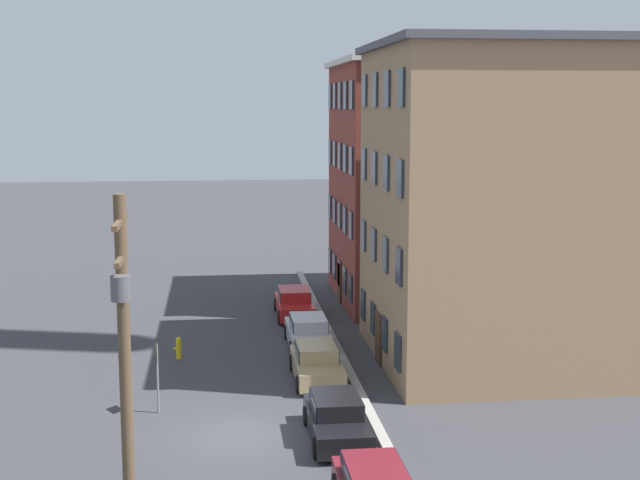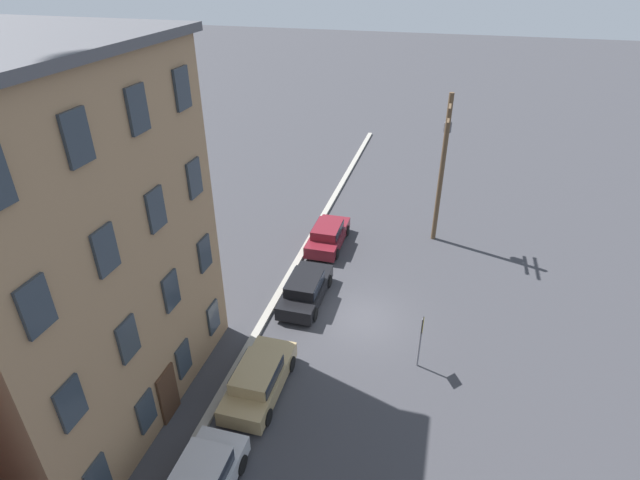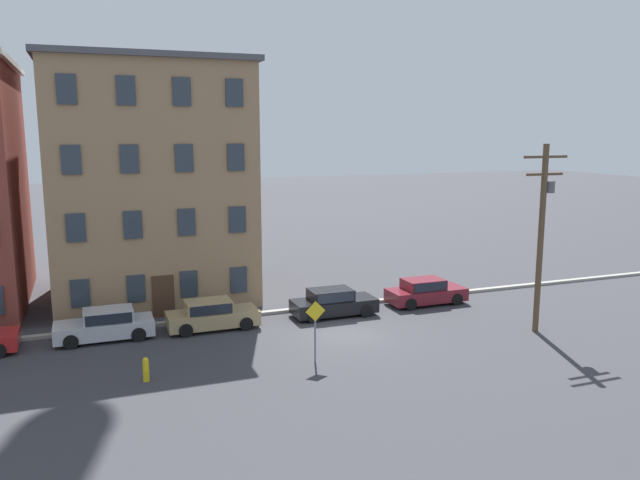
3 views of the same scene
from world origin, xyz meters
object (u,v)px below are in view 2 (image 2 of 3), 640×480
Objects in this scene: car_tan at (258,378)px; car_maroon at (328,234)px; utility_pole at (443,162)px; car_black at (305,288)px; caution_sign at (422,333)px.

car_tan is 12.04m from car_maroon.
car_maroon is 0.49× the size of utility_pole.
car_tan is 0.49× the size of utility_pole.
car_black is 0.49× the size of utility_pole.
caution_sign is (3.17, -6.05, 1.05)m from car_tan.
caution_sign is 11.88m from utility_pole.
utility_pole reaches higher than car_tan.
car_black is at bearing -0.55° from car_tan.
caution_sign is (-3.19, -5.99, 1.05)m from car_black.
car_maroon is at bearing 2.68° from car_black.
car_black is 1.63× the size of caution_sign.
car_tan and car_maroon have the same top height.
utility_pole is (14.60, -5.93, 4.29)m from car_tan.
car_black is 1.00× the size of car_maroon.
car_maroon is at bearing 35.20° from caution_sign.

